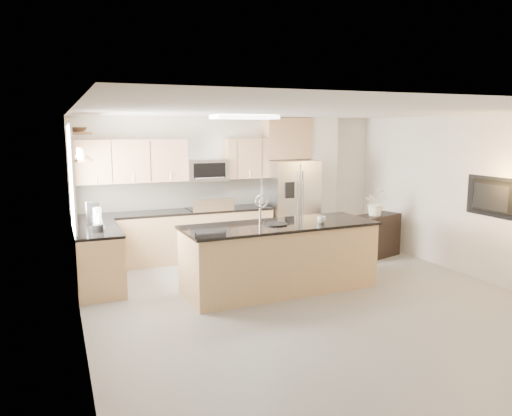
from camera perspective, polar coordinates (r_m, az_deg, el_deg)
name	(u,v)px	position (r m, az deg, el deg)	size (l,w,h in m)	color
floor	(313,303)	(7.05, 6.55, -10.76)	(6.50, 6.50, 0.00)	gray
ceiling	(317,112)	(6.64, 6.96, 10.87)	(6.00, 6.50, 0.02)	silver
wall_back	(234,185)	(9.67, -2.57, 2.62)	(6.00, 0.02, 2.60)	silver
wall_left	(78,227)	(5.91, -19.69, -2.03)	(0.02, 6.50, 2.60)	silver
wall_right	(484,199)	(8.57, 24.61, 0.97)	(0.02, 6.50, 2.60)	silver
back_counter	(176,235)	(9.16, -9.11, -3.10)	(3.55, 0.66, 1.44)	tan
left_counter	(98,258)	(7.91, -17.63, -5.44)	(0.66, 1.50, 0.92)	tan
range	(209,233)	(9.31, -5.34, -2.83)	(0.76, 0.64, 1.14)	black
upper_cabinets	(168,160)	(9.11, -10.02, 5.41)	(3.50, 0.33, 0.75)	tan
microwave	(207,170)	(9.26, -5.67, 4.35)	(0.76, 0.40, 0.40)	#BDBDBF
refrigerator	(291,206)	(9.79, 4.04, 0.26)	(0.92, 0.78, 1.78)	#BDBDBF
partition_column	(320,182)	(10.29, 7.32, 2.94)	(0.60, 0.30, 2.60)	white
window	(72,180)	(7.69, -20.29, 3.03)	(0.04, 1.15, 1.65)	white
shelf_lower	(80,159)	(7.78, -19.50, 5.35)	(0.30, 1.20, 0.04)	brown
shelf_upper	(78,133)	(7.76, -19.65, 8.08)	(0.30, 1.20, 0.04)	brown
ceiling_fixture	(244,117)	(7.92, -1.35, 10.34)	(1.00, 0.50, 0.06)	white
island	(280,257)	(7.45, 2.72, -5.58)	(2.93, 1.17, 1.42)	tan
credenza	(376,236)	(9.61, 13.51, -3.10)	(1.00, 0.42, 0.80)	black
cup	(321,220)	(7.46, 7.48, -1.33)	(0.13, 0.13, 0.10)	silver
platter	(276,224)	(7.27, 2.24, -1.85)	(0.34, 0.34, 0.02)	black
blender	(98,221)	(7.46, -17.65, -1.47)	(0.15, 0.15, 0.35)	black
kettle	(99,220)	(7.83, -17.48, -1.29)	(0.20, 0.20, 0.26)	#BDBDBF
coffee_maker	(92,213)	(8.14, -18.18, -0.58)	(0.19, 0.23, 0.34)	black
bowl	(78,129)	(7.93, -19.73, 8.54)	(0.37, 0.37, 0.09)	#BDBDBF
flower_vase	(376,196)	(9.38, 13.54, 1.37)	(0.67, 0.58, 0.74)	white
television	(490,197)	(8.36, 25.20, 1.10)	(1.08, 0.14, 0.62)	black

